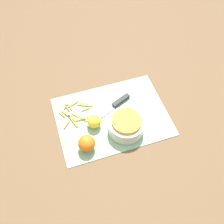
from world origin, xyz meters
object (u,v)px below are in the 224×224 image
(bowl_speckled, at_px, (126,125))
(orange_left, at_px, (87,143))
(lemon, at_px, (94,121))
(knife, at_px, (116,104))

(bowl_speckled, height_order, orange_left, bowl_speckled)
(lemon, bearing_deg, knife, -149.06)
(bowl_speckled, height_order, knife, bowl_speckled)
(orange_left, bearing_deg, lemon, -121.68)
(knife, relative_size, orange_left, 3.39)
(knife, xyz_separation_m, orange_left, (0.18, 0.16, 0.03))
(bowl_speckled, relative_size, knife, 0.65)
(knife, distance_m, lemon, 0.14)
(bowl_speckled, xyz_separation_m, lemon, (0.12, -0.06, -0.01))
(bowl_speckled, xyz_separation_m, knife, (0.00, -0.13, -0.03))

